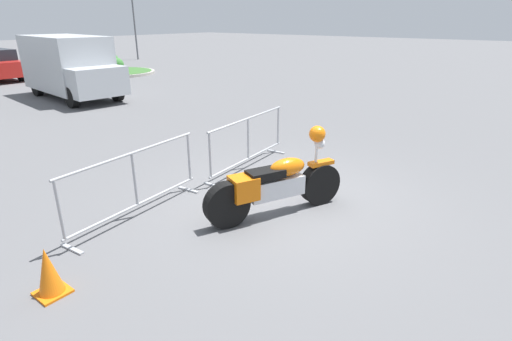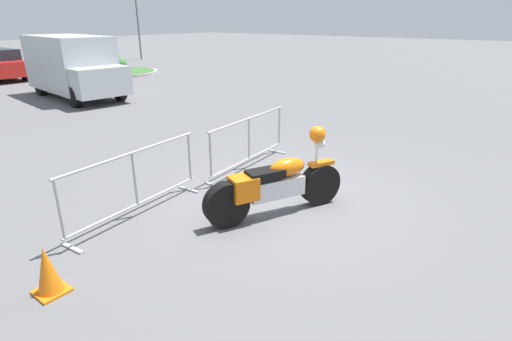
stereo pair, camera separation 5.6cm
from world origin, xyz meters
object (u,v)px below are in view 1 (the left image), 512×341
at_px(crowd_barrier_near, 135,183).
at_px(traffic_cone, 48,272).
at_px(delivery_van, 70,65).
at_px(crowd_barrier_far, 248,142).
at_px(motorcycle, 276,184).
at_px(street_lamp, 133,6).

distance_m(crowd_barrier_near, traffic_cone, 1.98).
bearing_deg(delivery_van, crowd_barrier_far, -4.49).
bearing_deg(delivery_van, traffic_cone, -24.24).
xyz_separation_m(motorcycle, crowd_barrier_near, (-1.39, 1.68, 0.04)).
height_order(traffic_cone, street_lamp, street_lamp).
distance_m(motorcycle, street_lamp, 27.19).
xyz_separation_m(motorcycle, delivery_van, (3.33, 11.99, 0.72)).
bearing_deg(crowd_barrier_far, traffic_cone, -170.09).
bearing_deg(crowd_barrier_far, crowd_barrier_near, 180.00).
xyz_separation_m(motorcycle, crowd_barrier_far, (1.39, 1.68, 0.04)).
bearing_deg(crowd_barrier_near, motorcycle, -50.31).
distance_m(crowd_barrier_far, street_lamp, 25.04).
distance_m(motorcycle, traffic_cone, 3.31).
height_order(crowd_barrier_near, traffic_cone, crowd_barrier_near).
bearing_deg(traffic_cone, street_lamp, 51.19).
relative_size(traffic_cone, street_lamp, 0.10).
bearing_deg(crowd_barrier_near, traffic_cone, -155.94).
height_order(crowd_barrier_far, street_lamp, street_lamp).
bearing_deg(crowd_barrier_near, street_lamp, 53.13).
distance_m(crowd_barrier_far, traffic_cone, 4.65).
bearing_deg(crowd_barrier_near, delivery_van, 65.41).
bearing_deg(traffic_cone, delivery_van, 59.63).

